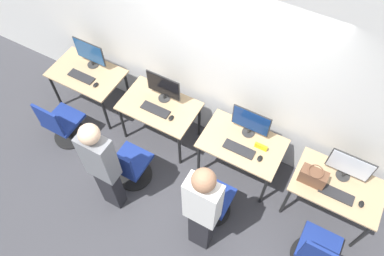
{
  "coord_description": "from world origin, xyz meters",
  "views": [
    {
      "loc": [
        1.23,
        -2.12,
        4.64
      ],
      "look_at": [
        0.0,
        0.13,
        0.87
      ],
      "focal_mm": 35.0,
      "sensor_mm": 36.0,
      "label": 1
    }
  ],
  "objects": [
    {
      "name": "wall_back",
      "position": [
        0.0,
        0.78,
        1.4
      ],
      "size": [
        12.0,
        0.05,
        2.8
      ],
      "color": "silver",
      "rests_on": "ground_plane"
    },
    {
      "name": "office_chair_far_right",
      "position": [
        1.88,
        -0.38,
        0.35
      ],
      "size": [
        0.48,
        0.48,
        0.87
      ],
      "color": "black",
      "rests_on": "ground_plane"
    },
    {
      "name": "mouse_far_left",
      "position": [
        -1.55,
        0.2,
        0.73
      ],
      "size": [
        0.06,
        0.09,
        0.03
      ],
      "color": "black",
      "rests_on": "desk_far_left"
    },
    {
      "name": "person_left",
      "position": [
        -0.61,
        -0.85,
        0.93
      ],
      "size": [
        0.36,
        0.22,
        1.7
      ],
      "color": "#232328",
      "rests_on": "ground_plane"
    },
    {
      "name": "monitor_right",
      "position": [
        0.61,
        0.5,
        0.95
      ],
      "size": [
        0.49,
        0.16,
        0.43
      ],
      "color": "#2D2D2D",
      "rests_on": "desk_right"
    },
    {
      "name": "desk_left",
      "position": [
        -0.61,
        0.33,
        0.63
      ],
      "size": [
        1.02,
        0.65,
        0.72
      ],
      "color": "tan",
      "rests_on": "ground_plane"
    },
    {
      "name": "keyboard_far_left",
      "position": [
        -1.82,
        0.23,
        0.73
      ],
      "size": [
        0.39,
        0.13,
        0.02
      ],
      "color": "#262628",
      "rests_on": "desk_far_left"
    },
    {
      "name": "monitor_far_left",
      "position": [
        -1.82,
        0.5,
        0.95
      ],
      "size": [
        0.49,
        0.16,
        0.43
      ],
      "color": "#2D2D2D",
      "rests_on": "desk_far_left"
    },
    {
      "name": "mouse_far_right",
      "position": [
        2.1,
        0.22,
        0.73
      ],
      "size": [
        0.06,
        0.09,
        0.03
      ],
      "color": "black",
      "rests_on": "desk_far_right"
    },
    {
      "name": "monitor_far_right",
      "position": [
        1.82,
        0.48,
        0.95
      ],
      "size": [
        0.49,
        0.16,
        0.43
      ],
      "color": "#2D2D2D",
      "rests_on": "desk_far_right"
    },
    {
      "name": "keyboard_right",
      "position": [
        0.61,
        0.22,
        0.73
      ],
      "size": [
        0.39,
        0.13,
        0.02
      ],
      "color": "#262628",
      "rests_on": "desk_right"
    },
    {
      "name": "office_chair_right",
      "position": [
        0.56,
        -0.41,
        0.35
      ],
      "size": [
        0.48,
        0.48,
        0.87
      ],
      "color": "black",
      "rests_on": "ground_plane"
    },
    {
      "name": "desk_far_left",
      "position": [
        -1.82,
        0.33,
        0.63
      ],
      "size": [
        1.02,
        0.65,
        0.72
      ],
      "color": "tan",
      "rests_on": "ground_plane"
    },
    {
      "name": "placard_right",
      "position": [
        0.83,
        0.36,
        0.76
      ],
      "size": [
        0.16,
        0.03,
        0.08
      ],
      "color": "yellow",
      "rests_on": "desk_right"
    },
    {
      "name": "office_chair_far_left",
      "position": [
        -1.78,
        -0.39,
        0.35
      ],
      "size": [
        0.48,
        0.48,
        0.87
      ],
      "color": "black",
      "rests_on": "ground_plane"
    },
    {
      "name": "keyboard_left",
      "position": [
        -0.61,
        0.24,
        0.73
      ],
      "size": [
        0.39,
        0.13,
        0.02
      ],
      "color": "#262628",
      "rests_on": "desk_left"
    },
    {
      "name": "desk_far_right",
      "position": [
        1.82,
        0.33,
        0.63
      ],
      "size": [
        1.02,
        0.65,
        0.72
      ],
      "color": "tan",
      "rests_on": "ground_plane"
    },
    {
      "name": "monitor_left",
      "position": [
        -0.61,
        0.47,
        0.95
      ],
      "size": [
        0.49,
        0.16,
        0.43
      ],
      "color": "#2D2D2D",
      "rests_on": "desk_left"
    },
    {
      "name": "office_chair_left",
      "position": [
        -0.59,
        -0.48,
        0.35
      ],
      "size": [
        0.48,
        0.48,
        0.87
      ],
      "color": "black",
      "rests_on": "ground_plane"
    },
    {
      "name": "handbag",
      "position": [
        1.51,
        0.23,
        0.83
      ],
      "size": [
        0.3,
        0.18,
        0.25
      ],
      "color": "brown",
      "rests_on": "desk_far_right"
    },
    {
      "name": "mouse_right",
      "position": [
        0.88,
        0.22,
        0.73
      ],
      "size": [
        0.06,
        0.09,
        0.03
      ],
      "color": "black",
      "rests_on": "desk_right"
    },
    {
      "name": "keyboard_far_right",
      "position": [
        1.82,
        0.21,
        0.73
      ],
      "size": [
        0.39,
        0.13,
        0.02
      ],
      "color": "#262628",
      "rests_on": "desk_far_right"
    },
    {
      "name": "person_right",
      "position": [
        0.62,
        -0.77,
        0.98
      ],
      "size": [
        0.36,
        0.23,
        1.76
      ],
      "color": "#232328",
      "rests_on": "ground_plane"
    },
    {
      "name": "desk_right",
      "position": [
        0.61,
        0.33,
        0.63
      ],
      "size": [
        1.02,
        0.65,
        0.72
      ],
      "color": "tan",
      "rests_on": "ground_plane"
    },
    {
      "name": "mouse_left",
      "position": [
        -0.35,
        0.22,
        0.73
      ],
      "size": [
        0.06,
        0.09,
        0.03
      ],
      "color": "black",
      "rests_on": "desk_left"
    },
    {
      "name": "ground_plane",
      "position": [
        0.0,
        0.0,
        0.0
      ],
      "size": [
        20.0,
        20.0,
        0.0
      ],
      "primitive_type": "plane",
      "color": "#3D3D42"
    }
  ]
}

